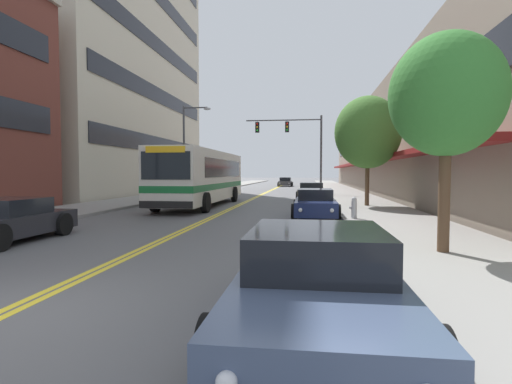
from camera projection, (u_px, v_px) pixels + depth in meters
ground_plane at (269, 191)px, 42.06m from camera, size 240.00×240.00×0.00m
sidewalk_left at (200, 190)px, 43.04m from camera, size 3.94×106.00×0.14m
sidewalk_right at (341, 191)px, 41.07m from camera, size 3.94×106.00×0.14m
centre_line at (269, 191)px, 42.06m from camera, size 0.34×106.00×0.01m
office_tower_left at (98, 25)px, 37.65m from camera, size 12.08×26.88×31.80m
storefront_row_right at (404, 147)px, 40.04m from camera, size 9.10×68.00×8.98m
city_bus at (203, 175)px, 23.73m from camera, size 2.86×12.32×3.17m
car_charcoal_parked_left_near at (5, 221)px, 11.22m from camera, size 2.11×4.34×1.22m
car_champagne_parked_left_mid at (208, 189)px, 34.09m from camera, size 2.20×4.85×1.28m
car_slate_blue_parked_right_foreground at (317, 283)px, 4.94m from camera, size 2.19×4.55×1.24m
car_navy_parked_right_mid at (315, 204)px, 17.47m from camera, size 1.97×4.52×1.23m
car_beige_parked_right_far at (311, 192)px, 28.54m from camera, size 2.10×4.68×1.24m
car_dark_grey_moving_lead at (285, 182)px, 57.69m from camera, size 2.08×4.50×1.28m
traffic_signal_mast at (296, 139)px, 34.86m from camera, size 6.67×0.38×6.91m
street_lamp_left_far at (188, 143)px, 30.34m from camera, size 2.20×0.28×7.01m
street_tree_right_near at (446, 96)px, 8.94m from camera, size 2.51×2.51×4.93m
street_tree_right_mid at (368, 132)px, 21.83m from camera, size 3.60×3.60×6.00m
fire_hydrant at (354, 208)px, 15.75m from camera, size 0.30×0.22×0.85m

